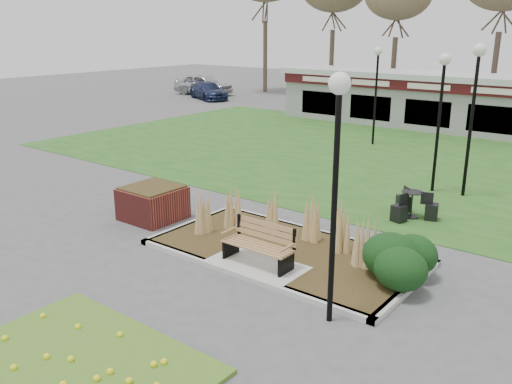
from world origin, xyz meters
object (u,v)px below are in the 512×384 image
Objects in this scene: car_silver at (203,84)px; car_black at (380,95)px; lamp_post_mid_right at (442,93)px; bistro_set_b at (411,209)px; park_bench at (260,243)px; food_pavilion at (502,106)px; car_blue at (208,91)px; lamp_post_far_left at (377,74)px; lamp_post_near_left at (337,146)px; lamp_post_far_right at (475,87)px; brick_planter at (153,203)px.

car_silver reaches higher than car_black.
bistro_set_b is (0.47, -2.94, -2.97)m from lamp_post_mid_right.
lamp_post_mid_right reaches higher than bistro_set_b.
park_bench is 19.73m from food_pavilion.
park_bench is 30.08m from car_blue.
lamp_post_far_left is 3.15× the size of bistro_set_b.
lamp_post_far_left is (-4.92, 5.61, -0.05)m from lamp_post_mid_right.
lamp_post_near_left is 9.41m from lamp_post_far_right.
park_bench is at bearing 156.58° from lamp_post_near_left.
car_black reaches higher than bistro_set_b.
park_bench is at bearing -73.82° from lamp_post_far_left.
lamp_post_far_right is 8.07m from lamp_post_far_left.
brick_planter is at bearing -125.28° from lamp_post_mid_right.
lamp_post_near_left is at bearing -80.69° from lamp_post_mid_right.
lamp_post_mid_right is (5.30, 7.49, 2.77)m from brick_planter.
brick_planter is 26.55m from car_black.
lamp_post_near_left is 3.26× the size of bistro_set_b.
lamp_post_near_left reaches higher than car_black.
brick_planter is 19.49m from food_pavilion.
car_blue is at bearing 149.41° from lamp_post_mid_right.
bistro_set_b is at bearing -80.94° from lamp_post_mid_right.
lamp_post_near_left reaches higher than car_silver.
lamp_post_mid_right is at bearing -48.78° from lamp_post_far_left.
food_pavilion is at bearing 95.42° from bistro_set_b.
park_bench is 4.47m from brick_planter.
car_silver is (-25.80, 24.15, -2.49)m from lamp_post_near_left.
brick_planter is 0.31× the size of lamp_post_far_right.
park_bench is 5.48m from bistro_set_b.
bistro_set_b is at bearing -161.26° from car_black.
lamp_post_far_left is at bearing 106.18° from park_bench.
lamp_post_far_right is 4.44m from bistro_set_b.
lamp_post_far_right is at bearing -156.39° from car_black.
brick_planter is at bearing -141.74° from bistro_set_b.
park_bench is 0.36× the size of lamp_post_far_right.
park_bench is 0.38× the size of lamp_post_mid_right.
park_bench reaches higher than bistro_set_b.
lamp_post_mid_right is at bearing -173.96° from lamp_post_far_right.
lamp_post_far_right is 1.09× the size of lamp_post_far_left.
lamp_post_far_left is at bearing -88.48° from car_blue.
lamp_post_mid_right is 25.83m from car_blue.
lamp_post_mid_right is 21.54m from car_black.
car_blue is at bearing 144.66° from bistro_set_b.
lamp_post_far_right is at bearing 77.36° from park_bench.
lamp_post_mid_right is at bearing 99.31° from lamp_post_near_left.
lamp_post_near_left is 32.65m from car_blue.
food_pavilion is 12.09m from car_black.
lamp_post_far_left is 21.58m from car_silver.
lamp_post_far_left is at bearing -164.63° from car_black.
lamp_post_far_right reaches higher than car_blue.
bistro_set_b is 30.49m from car_silver.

